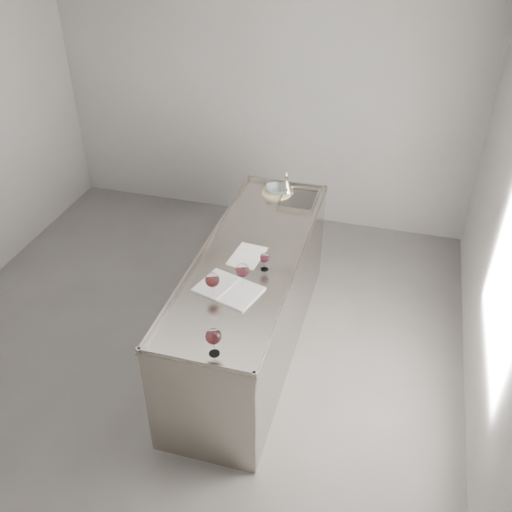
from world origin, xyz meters
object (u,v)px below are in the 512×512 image
(counter, at_px, (251,302))
(wine_funnel, at_px, (286,186))
(wine_glass_left, at_px, (212,281))
(ceramic_bowl, at_px, (277,189))
(wine_glass_small, at_px, (265,258))
(notebook, at_px, (229,289))
(wine_glass_right, at_px, (242,271))
(wine_glass_middle, at_px, (213,337))

(counter, xyz_separation_m, wine_funnel, (0.04, 1.02, 0.53))
(wine_glass_left, relative_size, ceramic_bowl, 0.98)
(wine_glass_small, distance_m, notebook, 0.36)
(wine_glass_small, bearing_deg, wine_funnel, 95.58)
(wine_funnel, bearing_deg, wine_glass_small, -84.42)
(wine_glass_left, height_order, wine_glass_small, wine_glass_left)
(counter, relative_size, wine_glass_right, 12.66)
(notebook, bearing_deg, counter, 103.47)
(wine_glass_small, relative_size, wine_funnel, 0.67)
(wine_glass_middle, height_order, wine_funnel, wine_funnel)
(wine_glass_right, distance_m, wine_funnel, 1.42)
(wine_glass_left, height_order, ceramic_bowl, wine_glass_left)
(notebook, xyz_separation_m, ceramic_bowl, (-0.01, 1.45, 0.04))
(ceramic_bowl, bearing_deg, wine_glass_left, -92.51)
(ceramic_bowl, bearing_deg, wine_glass_middle, -86.65)
(wine_glass_right, relative_size, wine_funnel, 0.89)
(notebook, height_order, ceramic_bowl, ceramic_bowl)
(notebook, bearing_deg, wine_glass_middle, -63.26)
(counter, height_order, wine_glass_left, wine_glass_left)
(wine_glass_right, distance_m, ceramic_bowl, 1.39)
(ceramic_bowl, bearing_deg, wine_funnel, 26.55)
(counter, height_order, wine_glass_small, wine_glass_small)
(counter, height_order, wine_glass_middle, wine_glass_middle)
(counter, relative_size, notebook, 4.82)
(counter, relative_size, wine_glass_left, 12.39)
(wine_glass_small, bearing_deg, counter, 133.23)
(counter, height_order, wine_funnel, wine_funnel)
(counter, xyz_separation_m, notebook, (-0.03, -0.46, 0.47))
(wine_glass_middle, xyz_separation_m, notebook, (-0.11, 0.62, -0.13))
(wine_glass_middle, relative_size, notebook, 0.38)
(counter, bearing_deg, notebook, -93.34)
(wine_glass_middle, bearing_deg, notebook, 99.93)
(wine_glass_left, xyz_separation_m, wine_glass_middle, (0.19, -0.52, -0.00))
(counter, distance_m, notebook, 0.66)
(wine_glass_small, xyz_separation_m, notebook, (-0.18, -0.30, -0.10))
(wine_glass_left, xyz_separation_m, wine_glass_small, (0.26, 0.40, -0.04))
(wine_glass_small, distance_m, wine_funnel, 1.19)
(wine_glass_small, bearing_deg, wine_glass_left, -122.93)
(wine_glass_left, relative_size, notebook, 0.39)
(wine_funnel, bearing_deg, ceramic_bowl, -153.45)
(wine_glass_left, distance_m, wine_glass_small, 0.48)
(wine_glass_left, distance_m, wine_funnel, 1.59)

